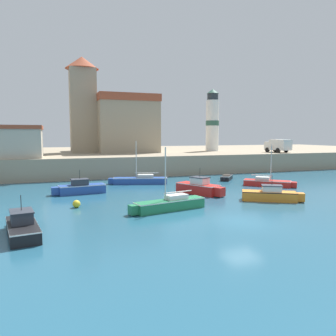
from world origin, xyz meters
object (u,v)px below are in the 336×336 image
object	(u,v)px
harbor_shed_near_wharf	(20,141)
truck_on_quay	(278,145)
motorboat_orange_3	(271,195)
motorboat_red_6	(199,187)
motorboat_blue_4	(80,188)
church	(116,121)
sailboat_blue_2	(140,180)
dinghy_black_0	(227,177)
sailboat_green_5	(169,204)
lighthouse	(212,121)
mooring_buoy	(76,204)
motorboat_black_1	(22,226)
sailboat_red_8	(268,182)

from	to	relation	value
harbor_shed_near_wharf	truck_on_quay	world-z (taller)	harbor_shed_near_wharf
motorboat_orange_3	harbor_shed_near_wharf	bearing A→B (deg)	133.89
harbor_shed_near_wharf	truck_on_quay	distance (m)	40.09
motorboat_red_6	harbor_shed_near_wharf	xyz separation A→B (m)	(-17.62, 17.77, 4.31)
motorboat_blue_4	truck_on_quay	size ratio (longest dim) A/B	1.13
church	sailboat_blue_2	bearing A→B (deg)	-93.03
motorboat_orange_3	dinghy_black_0	bearing A→B (deg)	76.89
sailboat_green_5	lighthouse	size ratio (longest dim) A/B	0.57
motorboat_red_6	church	world-z (taller)	church
motorboat_red_6	lighthouse	bearing A→B (deg)	60.82
lighthouse	sailboat_blue_2	bearing A→B (deg)	-136.41
sailboat_blue_2	sailboat_green_5	world-z (taller)	sailboat_blue_2
mooring_buoy	church	distance (m)	34.21
motorboat_blue_4	mooring_buoy	size ratio (longest dim) A/B	8.52
motorboat_black_1	motorboat_red_6	xyz separation A→B (m)	(15.31, 8.81, 0.11)
dinghy_black_0	truck_on_quay	size ratio (longest dim) A/B	0.70
sailboat_green_5	lighthouse	xyz separation A→B (m)	(19.53, 31.43, 7.79)
dinghy_black_0	church	size ratio (longest dim) A/B	0.20
motorboat_orange_3	truck_on_quay	xyz separation A→B (m)	(17.96, 22.39, 3.51)
church	lighthouse	distance (m)	17.62
motorboat_red_6	sailboat_red_8	size ratio (longest dim) A/B	1.03
mooring_buoy	truck_on_quay	bearing A→B (deg)	29.71
sailboat_red_8	motorboat_black_1	bearing A→B (deg)	-156.64
sailboat_red_8	mooring_buoy	bearing A→B (deg)	-168.65
sailboat_blue_2	motorboat_blue_4	distance (m)	8.35
lighthouse	motorboat_black_1	bearing A→B (deg)	-130.67
church	lighthouse	bearing A→B (deg)	-12.61
sailboat_blue_2	sailboat_green_5	xyz separation A→B (m)	(-1.21, -13.98, 0.02)
sailboat_blue_2	church	xyz separation A→B (m)	(1.13, 21.30, 7.81)
motorboat_blue_4	mooring_buoy	xyz separation A→B (m)	(-0.79, -6.38, -0.26)
motorboat_black_1	lighthouse	world-z (taller)	lighthouse
motorboat_blue_4	church	bearing A→B (deg)	72.14
sailboat_blue_2	sailboat_green_5	size ratio (longest dim) A/B	1.08
lighthouse	truck_on_quay	xyz separation A→B (m)	(8.07, -8.58, -4.23)
dinghy_black_0	sailboat_green_5	bearing A→B (deg)	-132.84
church	motorboat_blue_4	bearing A→B (deg)	-107.86
sailboat_blue_2	lighthouse	xyz separation A→B (m)	(18.33, 17.45, 7.82)
motorboat_black_1	truck_on_quay	size ratio (longest dim) A/B	1.17
church	harbor_shed_near_wharf	size ratio (longest dim) A/B	2.36
dinghy_black_0	motorboat_orange_3	bearing A→B (deg)	-103.11
motorboat_orange_3	motorboat_blue_4	xyz separation A→B (m)	(-15.57, 9.18, 0.02)
motorboat_red_6	truck_on_quay	size ratio (longest dim) A/B	1.12
dinghy_black_0	motorboat_black_1	world-z (taller)	motorboat_black_1
lighthouse	mooring_buoy	bearing A→B (deg)	-132.98
dinghy_black_0	sailboat_green_5	distance (m)	18.74
motorboat_orange_3	church	size ratio (longest dim) A/B	0.32
sailboat_red_8	church	world-z (taller)	church
sailboat_red_8	church	distance (m)	31.31
motorboat_black_1	harbor_shed_near_wharf	xyz separation A→B (m)	(-2.31, 26.58, 4.42)
sailboat_green_5	church	bearing A→B (deg)	86.21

